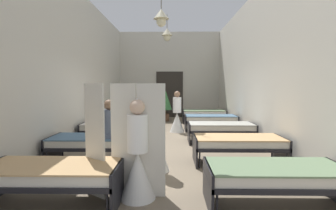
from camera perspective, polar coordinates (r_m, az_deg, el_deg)
ground_plane at (r=7.31m, az=-0.07°, el=-9.05°), size 5.81×12.36×0.10m
room_shell at (r=8.30m, az=0.06°, el=8.47°), size 5.61×11.96×4.46m
bed_left_row_0 at (r=3.90m, az=-25.43°, el=-14.27°), size 1.90×0.84×0.57m
bed_right_row_0 at (r=3.80m, az=23.79°, el=-14.71°), size 1.90×0.84×0.57m
bed_left_row_1 at (r=5.60m, az=-16.70°, el=-8.32°), size 1.90×0.84×0.57m
bed_right_row_1 at (r=5.53m, az=16.06°, el=-8.47°), size 1.90×0.84×0.57m
bed_left_row_2 at (r=7.40m, az=-12.24°, el=-5.12°), size 1.90×0.84×0.57m
bed_right_row_2 at (r=7.35m, az=12.19°, el=-5.19°), size 1.90×0.84×0.57m
bed_left_row_3 at (r=9.24m, az=-9.56°, el=-3.16°), size 1.90×0.84×0.57m
bed_right_row_3 at (r=9.20m, az=9.88°, el=-3.20°), size 1.90×0.84×0.57m
bed_left_row_4 at (r=11.10m, az=-7.78°, el=-1.85°), size 1.90×0.84×0.57m
bed_right_row_4 at (r=11.06m, az=8.35°, el=-1.88°), size 1.90×0.84×0.57m
nurse_near_aisle at (r=8.81m, az=2.12°, el=-2.88°), size 0.52×0.52×1.49m
nurse_mid_aisle at (r=3.72m, az=-7.05°, el=-13.31°), size 0.52×0.52×1.49m
nurse_far_aisle at (r=4.84m, az=-2.78°, el=-9.07°), size 0.52×0.52×1.49m
patient_seated_primary at (r=9.04m, az=-7.53°, el=-0.57°), size 0.44×0.44×0.80m
patient_seated_secondary at (r=5.35m, az=-13.48°, el=-4.17°), size 0.44×0.44×0.80m
potted_plant at (r=11.44m, az=-0.53°, el=0.70°), size 0.58×0.58×1.43m
privacy_screen at (r=3.76m, az=-10.37°, el=-8.11°), size 1.23×0.27×1.70m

